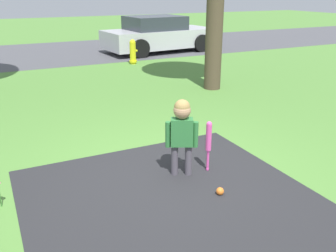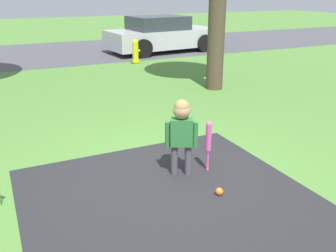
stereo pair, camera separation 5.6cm
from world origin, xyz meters
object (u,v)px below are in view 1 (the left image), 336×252
Objects in this scene: child at (182,127)px; sports_ball at (220,191)px; baseball_bat at (209,139)px; fire_hydrant at (133,52)px; parked_car at (159,35)px.

sports_ball is (0.17, -0.67, -0.62)m from child.
fire_hydrant is at bearing 76.25° from baseball_bat.
child reaches higher than fire_hydrant.
fire_hydrant reaches higher than baseball_bat.
parked_car is at bearing 69.04° from sports_ball.
parked_car reaches higher than baseball_bat.
fire_hydrant is at bearing 75.90° from sports_ball.
parked_car is at bearing 92.75° from child.
baseball_bat is 7.80m from fire_hydrant.
fire_hydrant is at bearing 99.43° from child.
child is 1.46× the size of baseball_bat.
sports_ball is 0.12× the size of fire_hydrant.
child is at bearing 104.23° from sports_ball.
parked_car is (1.82, 1.94, 0.25)m from fire_hydrant.
parked_car is (3.88, 10.12, 0.59)m from sports_ball.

